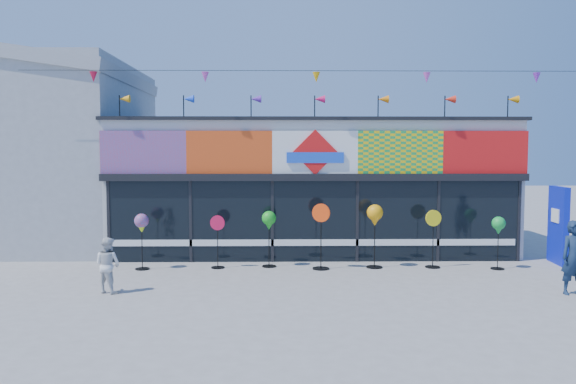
{
  "coord_description": "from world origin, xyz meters",
  "views": [
    {
      "loc": [
        -0.99,
        -12.32,
        3.08
      ],
      "look_at": [
        -0.78,
        2.0,
        2.08
      ],
      "focal_mm": 35.0,
      "sensor_mm": 36.0,
      "label": 1
    }
  ],
  "objects_px": {
    "spinner_4": "(375,217)",
    "adult_man": "(575,258)",
    "spinner_0": "(142,225)",
    "child": "(108,265)",
    "spinner_6": "(498,227)",
    "spinner_5": "(433,237)",
    "spinner_2": "(269,222)",
    "spinner_3": "(321,235)",
    "spinner_1": "(218,240)",
    "blue_sign": "(558,225)"
  },
  "relations": [
    {
      "from": "adult_man",
      "to": "spinner_6",
      "type": "bearing_deg",
      "value": 103.75
    },
    {
      "from": "child",
      "to": "spinner_1",
      "type": "bearing_deg",
      "value": -104.8
    },
    {
      "from": "spinner_1",
      "to": "spinner_2",
      "type": "height_order",
      "value": "spinner_2"
    },
    {
      "from": "spinner_4",
      "to": "spinner_6",
      "type": "height_order",
      "value": "spinner_4"
    },
    {
      "from": "spinner_2",
      "to": "spinner_6",
      "type": "height_order",
      "value": "spinner_2"
    },
    {
      "from": "spinner_3",
      "to": "spinner_4",
      "type": "xyz_separation_m",
      "value": [
        1.45,
        0.17,
        0.44
      ]
    },
    {
      "from": "blue_sign",
      "to": "spinner_5",
      "type": "xyz_separation_m",
      "value": [
        -3.62,
        -0.49,
        -0.26
      ]
    },
    {
      "from": "spinner_0",
      "to": "child",
      "type": "xyz_separation_m",
      "value": [
        -0.16,
        -2.45,
        -0.57
      ]
    },
    {
      "from": "spinner_3",
      "to": "adult_man",
      "type": "relative_size",
      "value": 1.08
    },
    {
      "from": "spinner_0",
      "to": "adult_man",
      "type": "height_order",
      "value": "adult_man"
    },
    {
      "from": "blue_sign",
      "to": "child",
      "type": "xyz_separation_m",
      "value": [
        -11.54,
        -3.06,
        -0.47
      ]
    },
    {
      "from": "spinner_0",
      "to": "spinner_3",
      "type": "height_order",
      "value": "spinner_3"
    },
    {
      "from": "spinner_3",
      "to": "spinner_4",
      "type": "distance_m",
      "value": 1.53
    },
    {
      "from": "spinner_1",
      "to": "spinner_5",
      "type": "relative_size",
      "value": 0.91
    },
    {
      "from": "adult_man",
      "to": "blue_sign",
      "type": "bearing_deg",
      "value": 69.22
    },
    {
      "from": "spinner_5",
      "to": "adult_man",
      "type": "relative_size",
      "value": 0.96
    },
    {
      "from": "blue_sign",
      "to": "spinner_6",
      "type": "xyz_separation_m",
      "value": [
        -1.95,
        -0.73,
        0.04
      ]
    },
    {
      "from": "spinner_4",
      "to": "adult_man",
      "type": "height_order",
      "value": "spinner_4"
    },
    {
      "from": "spinner_4",
      "to": "spinner_0",
      "type": "bearing_deg",
      "value": -178.79
    },
    {
      "from": "spinner_0",
      "to": "spinner_6",
      "type": "xyz_separation_m",
      "value": [
        9.43,
        -0.11,
        -0.06
      ]
    },
    {
      "from": "child",
      "to": "adult_man",
      "type": "bearing_deg",
      "value": -157.25
    },
    {
      "from": "spinner_2",
      "to": "child",
      "type": "xyz_separation_m",
      "value": [
        -3.51,
        -2.74,
        -0.6
      ]
    },
    {
      "from": "spinner_6",
      "to": "spinner_2",
      "type": "bearing_deg",
      "value": 176.17
    },
    {
      "from": "spinner_6",
      "to": "spinner_5",
      "type": "bearing_deg",
      "value": 171.94
    },
    {
      "from": "spinner_4",
      "to": "adult_man",
      "type": "xyz_separation_m",
      "value": [
        3.86,
        -2.92,
        -0.56
      ]
    },
    {
      "from": "blue_sign",
      "to": "spinner_4",
      "type": "distance_m",
      "value": 5.22
    },
    {
      "from": "blue_sign",
      "to": "spinner_3",
      "type": "bearing_deg",
      "value": -169.97
    },
    {
      "from": "spinner_5",
      "to": "child",
      "type": "bearing_deg",
      "value": -161.99
    },
    {
      "from": "spinner_0",
      "to": "spinner_3",
      "type": "xyz_separation_m",
      "value": [
        4.74,
        -0.04,
        -0.26
      ]
    },
    {
      "from": "spinner_5",
      "to": "child",
      "type": "height_order",
      "value": "spinner_5"
    },
    {
      "from": "spinner_3",
      "to": "blue_sign",
      "type": "bearing_deg",
      "value": 5.6
    },
    {
      "from": "spinner_3",
      "to": "spinner_5",
      "type": "relative_size",
      "value": 1.12
    },
    {
      "from": "spinner_5",
      "to": "spinner_1",
      "type": "bearing_deg",
      "value": 179.75
    },
    {
      "from": "spinner_2",
      "to": "adult_man",
      "type": "height_order",
      "value": "adult_man"
    },
    {
      "from": "blue_sign",
      "to": "spinner_3",
      "type": "xyz_separation_m",
      "value": [
        -6.65,
        -0.65,
        -0.16
      ]
    },
    {
      "from": "spinner_3",
      "to": "spinner_6",
      "type": "xyz_separation_m",
      "value": [
        4.69,
        -0.07,
        0.2
      ]
    },
    {
      "from": "adult_man",
      "to": "spinner_3",
      "type": "bearing_deg",
      "value": 153.24
    },
    {
      "from": "spinner_2",
      "to": "spinner_6",
      "type": "xyz_separation_m",
      "value": [
        6.08,
        -0.41,
        -0.09
      ]
    },
    {
      "from": "spinner_1",
      "to": "child",
      "type": "distance_m",
      "value": 3.37
    },
    {
      "from": "spinner_0",
      "to": "adult_man",
      "type": "bearing_deg",
      "value": -15.49
    },
    {
      "from": "child",
      "to": "spinner_6",
      "type": "bearing_deg",
      "value": -141.66
    },
    {
      "from": "spinner_4",
      "to": "spinner_5",
      "type": "bearing_deg",
      "value": -0.29
    },
    {
      "from": "spinner_2",
      "to": "spinner_5",
      "type": "xyz_separation_m",
      "value": [
        4.41,
        -0.17,
        -0.39
      ]
    },
    {
      "from": "spinner_1",
      "to": "spinner_5",
      "type": "bearing_deg",
      "value": -0.25
    },
    {
      "from": "spinner_3",
      "to": "adult_man",
      "type": "distance_m",
      "value": 5.99
    },
    {
      "from": "spinner_4",
      "to": "spinner_6",
      "type": "bearing_deg",
      "value": -4.31
    },
    {
      "from": "spinner_3",
      "to": "adult_man",
      "type": "bearing_deg",
      "value": -27.33
    },
    {
      "from": "adult_man",
      "to": "child",
      "type": "height_order",
      "value": "adult_man"
    },
    {
      "from": "spinner_3",
      "to": "spinner_1",
      "type": "bearing_deg",
      "value": 176.12
    },
    {
      "from": "spinner_0",
      "to": "child",
      "type": "distance_m",
      "value": 2.52
    }
  ]
}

